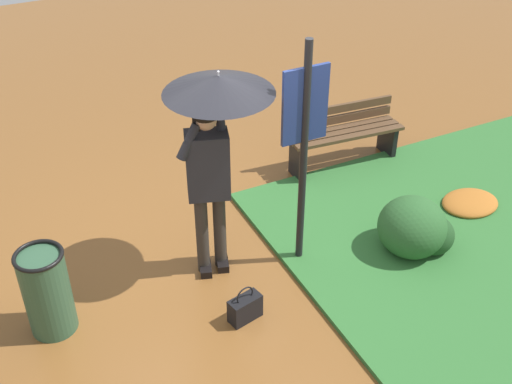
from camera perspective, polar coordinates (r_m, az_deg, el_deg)
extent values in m
plane|color=brown|center=(6.47, -3.38, -6.18)|extent=(18.00, 18.00, 0.00)
cylinder|color=#2D2823|center=(6.12, -4.76, -3.77)|extent=(0.12, 0.12, 0.86)
cylinder|color=#2D2823|center=(6.17, -3.22, -3.32)|extent=(0.12, 0.12, 0.86)
cube|color=black|center=(6.34, -4.46, -6.74)|extent=(0.17, 0.24, 0.08)
cube|color=black|center=(6.39, -2.96, -6.28)|extent=(0.17, 0.24, 0.08)
cube|color=#232328|center=(5.71, -4.28, 2.38)|extent=(0.44, 0.35, 0.64)
sphere|color=tan|center=(5.48, -4.49, 6.45)|extent=(0.20, 0.20, 0.20)
ellipsoid|color=black|center=(5.47, -4.50, 6.73)|extent=(0.20, 0.20, 0.15)
cylinder|color=#232328|center=(5.52, -6.34, 3.57)|extent=(0.18, 0.13, 0.18)
cylinder|color=#232328|center=(5.48, -5.97, 4.42)|extent=(0.24, 0.11, 0.33)
cube|color=black|center=(5.45, -5.28, 5.97)|extent=(0.07, 0.04, 0.14)
cylinder|color=#232328|center=(5.65, -2.88, 4.86)|extent=(0.11, 0.10, 0.09)
cylinder|color=#232328|center=(5.61, -3.09, 5.67)|extent=(0.10, 0.09, 0.23)
cylinder|color=#A5A5AD|center=(5.46, -3.29, 8.56)|extent=(0.02, 0.02, 0.41)
cone|color=black|center=(5.42, -3.32, 9.47)|extent=(0.96, 0.96, 0.16)
sphere|color=#A5A5AD|center=(5.38, -3.36, 10.53)|extent=(0.02, 0.02, 0.02)
cylinder|color=black|center=(5.83, 4.20, 2.77)|extent=(0.07, 0.07, 2.30)
cube|color=navy|center=(5.58, 4.36, 7.65)|extent=(0.44, 0.04, 0.70)
cube|color=silver|center=(5.59, 4.26, 7.73)|extent=(0.38, 0.01, 0.64)
cube|color=black|center=(5.81, -0.97, -10.24)|extent=(0.32, 0.20, 0.24)
torus|color=black|center=(5.70, -0.98, -9.10)|extent=(0.18, 0.05, 0.18)
cube|color=black|center=(7.57, 3.67, 2.62)|extent=(0.09, 0.36, 0.44)
cube|color=black|center=(8.20, 11.52, 4.66)|extent=(0.09, 0.36, 0.44)
cube|color=#513823|center=(7.66, 8.37, 4.81)|extent=(1.40, 0.22, 0.04)
cube|color=#513823|center=(7.74, 7.88, 5.21)|extent=(1.40, 0.22, 0.04)
cube|color=#513823|center=(7.83, 7.41, 5.61)|extent=(1.40, 0.22, 0.04)
cube|color=#513823|center=(7.82, 7.26, 6.41)|extent=(1.40, 0.16, 0.10)
cube|color=#513823|center=(7.75, 7.34, 7.32)|extent=(1.40, 0.16, 0.10)
cylinder|color=#2D5138|center=(5.82, -17.93, -8.50)|extent=(0.40, 0.40, 0.80)
torus|color=black|center=(5.56, -18.68, -5.35)|extent=(0.42, 0.42, 0.04)
ellipsoid|color=#285628|center=(6.58, 13.60, -3.03)|extent=(0.68, 0.68, 0.61)
ellipsoid|color=#1E421E|center=(6.69, 15.39, -3.70)|extent=(0.41, 0.41, 0.41)
ellipsoid|color=#A86023|center=(7.51, 18.36, -0.92)|extent=(0.66, 0.52, 0.14)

